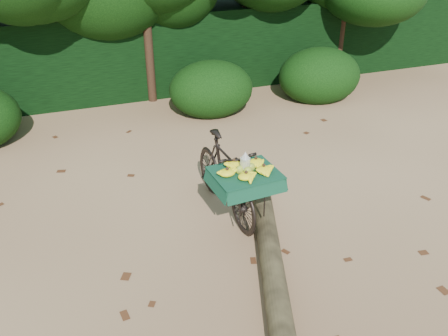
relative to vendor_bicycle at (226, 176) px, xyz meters
name	(u,v)px	position (x,y,z in m)	size (l,w,h in m)	color
ground	(208,252)	(-0.52, -0.78, -0.57)	(80.00, 80.00, 0.00)	tan
vendor_bicycle	(226,176)	(0.00, 0.00, 0.00)	(0.84, 1.89, 1.11)	black
fallen_log	(271,256)	(0.10, -1.26, -0.43)	(0.27, 0.27, 3.69)	brown
hedge_backdrop	(119,52)	(-0.52, 5.52, 0.33)	(26.00, 1.80, 1.80)	black
tree_row	(86,9)	(-1.17, 4.72, 1.43)	(14.50, 2.00, 4.00)	black
bush_clumps	(163,98)	(-0.02, 3.52, -0.12)	(8.80, 1.70, 0.90)	black
leaf_litter	(193,223)	(-0.52, -0.13, -0.56)	(7.00, 7.30, 0.01)	#492613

